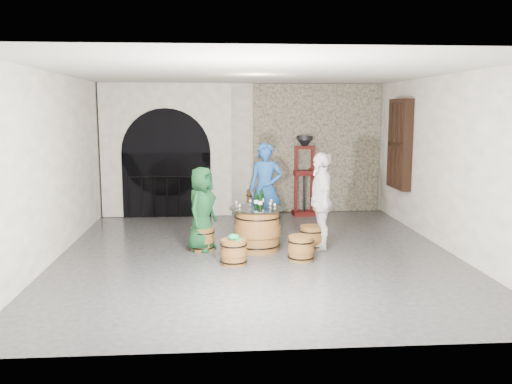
{
  "coord_description": "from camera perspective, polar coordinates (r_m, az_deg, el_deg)",
  "views": [
    {
      "loc": [
        -0.7,
        -9.47,
        2.56
      ],
      "look_at": [
        0.02,
        0.42,
        1.05
      ],
      "focal_mm": 38.0,
      "sensor_mm": 36.0,
      "label": 1
    }
  ],
  "objects": [
    {
      "name": "tasting_glass_c",
      "position": [
        10.14,
        -0.62,
        -1.08
      ],
      "size": [
        0.05,
        0.05,
        0.1
      ],
      "primitive_type": null,
      "color": "#B05722",
      "rests_on": "barrel_table"
    },
    {
      "name": "person_white",
      "position": [
        10.04,
        6.81,
        -0.94
      ],
      "size": [
        0.48,
        1.07,
        1.79
      ],
      "primitive_type": "imported",
      "rotation": [
        0.0,
        0.0,
        -1.61
      ],
      "color": "white",
      "rests_on": "ground"
    },
    {
      "name": "barrel_stool_far",
      "position": [
        10.96,
        0.85,
        -3.73
      ],
      "size": [
        0.46,
        0.46,
        0.43
      ],
      "color": "brown",
      "rests_on": "ground"
    },
    {
      "name": "stone_facing_panel",
      "position": [
        13.68,
        6.41,
        4.58
      ],
      "size": [
        3.2,
        0.12,
        3.18
      ],
      "primitive_type": "cube",
      "color": "gray",
      "rests_on": "ground"
    },
    {
      "name": "tasting_glass_b",
      "position": [
        9.85,
        1.49,
        -1.37
      ],
      "size": [
        0.05,
        0.05,
        0.1
      ],
      "primitive_type": null,
      "color": "#B05722",
      "rests_on": "barrel_table"
    },
    {
      "name": "wall_front",
      "position": [
        5.6,
        3.12,
        -1.22
      ],
      "size": [
        8.0,
        0.0,
        8.0
      ],
      "primitive_type": "plane",
      "rotation": [
        -1.57,
        0.0,
        0.0
      ],
      "color": "white",
      "rests_on": "ground"
    },
    {
      "name": "person_blue",
      "position": [
        11.09,
        1.03,
        0.31
      ],
      "size": [
        0.76,
        0.57,
        1.9
      ],
      "primitive_type": "imported",
      "rotation": [
        0.0,
        0.0,
        -0.17
      ],
      "color": "navy",
      "rests_on": "ground"
    },
    {
      "name": "green_cap",
      "position": [
        9.02,
        -2.35,
        -4.76
      ],
      "size": [
        0.23,
        0.19,
        0.1
      ],
      "color": "#0D9655",
      "rests_on": "barrel_stool_near_left"
    },
    {
      "name": "barrel_stool_near_right",
      "position": [
        9.35,
        4.75,
        -5.93
      ],
      "size": [
        0.46,
        0.46,
        0.43
      ],
      "color": "brown",
      "rests_on": "ground"
    },
    {
      "name": "wine_bottle_center",
      "position": [
        9.78,
        0.45,
        -0.95
      ],
      "size": [
        0.08,
        0.08,
        0.32
      ],
      "color": "black",
      "rests_on": "barrel_table"
    },
    {
      "name": "wall_right",
      "position": [
        10.41,
        19.71,
        2.86
      ],
      "size": [
        0.0,
        8.0,
        8.0
      ],
      "primitive_type": "plane",
      "rotation": [
        1.57,
        0.0,
        -1.57
      ],
      "color": "white",
      "rests_on": "ground"
    },
    {
      "name": "ceiling",
      "position": [
        9.52,
        0.09,
        12.51
      ],
      "size": [
        8.0,
        8.0,
        0.0
      ],
      "primitive_type": "plane",
      "rotation": [
        3.14,
        0.0,
        0.0
      ],
      "color": "beige",
      "rests_on": "wall_back"
    },
    {
      "name": "ground",
      "position": [
        9.84,
        0.08,
        -6.43
      ],
      "size": [
        8.0,
        8.0,
        0.0
      ],
      "primitive_type": "plane",
      "color": "#2B2B2D",
      "rests_on": "ground"
    },
    {
      "name": "tasting_glass_e",
      "position": [
        9.73,
        1.99,
        -1.5
      ],
      "size": [
        0.05,
        0.05,
        0.1
      ],
      "primitive_type": null,
      "color": "#B05722",
      "rests_on": "barrel_table"
    },
    {
      "name": "barrel_stool_near_left",
      "position": [
        9.09,
        -2.37,
        -6.33
      ],
      "size": [
        0.46,
        0.46,
        0.43
      ],
      "color": "brown",
      "rests_on": "ground"
    },
    {
      "name": "barrel_table",
      "position": [
        9.94,
        0.16,
        -3.93
      ],
      "size": [
        1.04,
        1.04,
        0.8
      ],
      "color": "brown",
      "rests_on": "ground"
    },
    {
      "name": "tasting_glass_d",
      "position": [
        10.16,
        1.61,
        -1.06
      ],
      "size": [
        0.05,
        0.05,
        0.1
      ],
      "primitive_type": null,
      "color": "#B05722",
      "rests_on": "barrel_table"
    },
    {
      "name": "corking_press",
      "position": [
        13.19,
        5.1,
        2.38
      ],
      "size": [
        0.81,
        0.47,
        1.94
      ],
      "rotation": [
        0.0,
        0.0,
        0.08
      ],
      "color": "#4A0F0C",
      "rests_on": "ground"
    },
    {
      "name": "wine_bottle_left",
      "position": [
        9.88,
        0.02,
        -0.85
      ],
      "size": [
        0.08,
        0.08,
        0.32
      ],
      "color": "black",
      "rests_on": "barrel_table"
    },
    {
      "name": "barrel_stool_right",
      "position": [
        10.14,
        5.85,
        -4.78
      ],
      "size": [
        0.46,
        0.46,
        0.43
      ],
      "color": "brown",
      "rests_on": "ground"
    },
    {
      "name": "side_barrel",
      "position": [
        12.91,
        0.05,
        -1.26
      ],
      "size": [
        0.51,
        0.51,
        0.68
      ],
      "rotation": [
        0.0,
        0.0,
        0.12
      ],
      "color": "brown",
      "rests_on": "ground"
    },
    {
      "name": "tasting_glass_a",
      "position": [
        9.64,
        -1.74,
        -1.59
      ],
      "size": [
        0.05,
        0.05,
        0.1
      ],
      "primitive_type": null,
      "color": "#B05722",
      "rests_on": "barrel_table"
    },
    {
      "name": "control_box",
      "position": [
        13.67,
        7.49,
        3.5
      ],
      "size": [
        0.18,
        0.1,
        0.22
      ],
      "primitive_type": "cube",
      "color": "silver",
      "rests_on": "wall_back"
    },
    {
      "name": "wine_bottle_right",
      "position": [
        10.05,
        0.62,
        -0.69
      ],
      "size": [
        0.08,
        0.08,
        0.32
      ],
      "color": "black",
      "rests_on": "barrel_table"
    },
    {
      "name": "wall_left",
      "position": [
        9.92,
        -20.53,
        2.56
      ],
      "size": [
        0.0,
        8.0,
        8.0
      ],
      "primitive_type": "plane",
      "rotation": [
        1.57,
        0.0,
        1.57
      ],
      "color": "white",
      "rests_on": "ground"
    },
    {
      "name": "shuttered_window",
      "position": [
        12.58,
        14.84,
        4.9
      ],
      "size": [
        0.23,
        1.1,
        2.0
      ],
      "color": "black",
      "rests_on": "wall_right"
    },
    {
      "name": "arched_opening",
      "position": [
        13.3,
        -9.34,
        4.32
      ],
      "size": [
        3.1,
        0.6,
        3.19
      ],
      "color": "white",
      "rests_on": "ground"
    },
    {
      "name": "tasting_glass_f",
      "position": [
        9.97,
        -2.08,
        -1.25
      ],
      "size": [
        0.05,
        0.05,
        0.1
      ],
      "primitive_type": null,
      "color": "#B05722",
      "rests_on": "barrel_table"
    },
    {
      "name": "barrel_stool_left",
      "position": [
        10.04,
        -5.64,
        -4.92
      ],
      "size": [
        0.46,
        0.46,
        0.43
      ],
      "color": "brown",
      "rests_on": "ground"
    },
    {
      "name": "person_green",
      "position": [
        9.92,
        -5.72,
        -1.78
      ],
      "size": [
        0.78,
        0.89,
        1.54
      ],
      "primitive_type": "imported",
      "rotation": [
        0.0,
        0.0,
        1.1
      ],
      "color": "#103B1B",
      "rests_on": "ground"
    },
    {
      "name": "wall_back",
      "position": [
        13.52,
        -1.18,
        4.58
      ],
      "size": [
        8.0,
        0.0,
        8.0
      ],
      "primitive_type": "plane",
      "rotation": [
        1.57,
        0.0,
        0.0
      ],
      "color": "white",
      "rests_on": "ground"
    }
  ]
}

